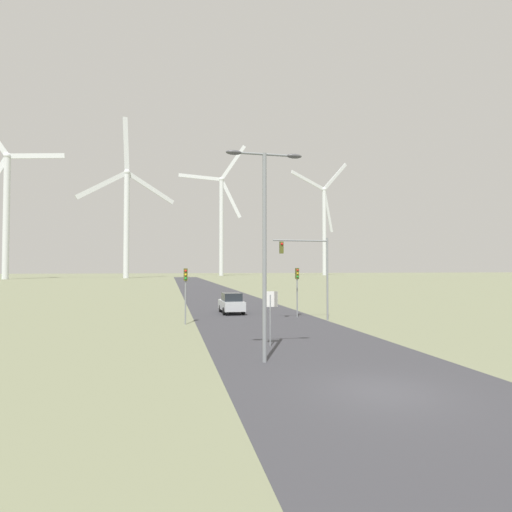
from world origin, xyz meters
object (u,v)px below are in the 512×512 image
Objects in this scene: traffic_light_mast_overhead at (309,262)px; wind_turbine_far_left at (7,203)px; wind_turbine_left at (127,211)px; wind_turbine_right at (324,221)px; traffic_light_post_near_right at (297,281)px; streetlamp at (264,228)px; traffic_light_post_near_left at (186,283)px; stop_sign_near at (270,308)px; wind_turbine_center at (221,216)px; car_approaching at (231,303)px.

traffic_light_mast_overhead is 148.23m from wind_turbine_far_left.
wind_turbine_far_left is 0.95× the size of wind_turbine_left.
traffic_light_post_near_right is at bearing -112.66° from wind_turbine_right.
wind_turbine_left is (-20.90, 148.98, 21.04)m from streetlamp.
wind_turbine_left is at bearing 97.51° from traffic_light_post_near_left.
traffic_light_post_near_left is at bearing -82.49° from wind_turbine_left.
stop_sign_near is 10.76m from traffic_light_mast_overhead.
stop_sign_near is 12.46m from traffic_light_post_near_right.
wind_turbine_center is at bearing 83.30° from streetlamp.
streetlamp reaches higher than stop_sign_near.
streetlamp is 3.21× the size of stop_sign_near.
wind_turbine_center is at bearing 81.93° from traffic_light_post_near_left.
traffic_light_mast_overhead is 0.09× the size of wind_turbine_center.
wind_turbine_far_left reaches higher than streetlamp.
wind_turbine_left is (-27.39, 136.70, 22.32)m from traffic_light_mast_overhead.
wind_turbine_center is at bearing 43.93° from wind_turbine_left.
car_approaching is at bearing -96.95° from wind_turbine_center.
traffic_light_post_near_right is at bearing 66.78° from streetlamp.
wind_turbine_right reaches higher than stop_sign_near.
car_approaching is at bearing 85.64° from streetlamp.
traffic_light_post_near_left is at bearing 103.12° from streetlamp.
car_approaching is 0.06× the size of wind_turbine_right.
stop_sign_near is at bearing -91.22° from car_approaching.
car_approaching is at bearing -114.48° from wind_turbine_right.
car_approaching is 175.97m from wind_turbine_center.
traffic_light_post_near_left is at bearing 179.44° from traffic_light_mast_overhead.
wind_turbine_center is at bearing 84.91° from traffic_light_mast_overhead.
traffic_light_post_near_left is (-2.88, 12.37, -2.86)m from streetlamp.
wind_turbine_left is at bearing 9.84° from wind_turbine_far_left.
wind_turbine_left reaches higher than streetlamp.
streetlamp is 156.23m from wind_turbine_far_left.
car_approaching is 0.06× the size of wind_turbine_center.
wind_turbine_center is 1.07× the size of wind_turbine_right.
traffic_light_mast_overhead is at bearing -51.38° from car_approaching.
traffic_light_post_near_right is at bearing -39.66° from car_approaching.
wind_turbine_right is at bearing 65.52° from car_approaching.
traffic_light_post_near_left is at bearing -166.25° from traffic_light_post_near_right.
car_approaching is 191.99m from wind_turbine_right.
traffic_light_post_near_right is (6.27, 14.61, -2.84)m from streetlamp.
car_approaching is at bearing 128.62° from traffic_light_mast_overhead.
stop_sign_near is 149.40m from wind_turbine_left.
wind_turbine_right reaches higher than wind_turbine_far_left.
streetlamp is at bearing -76.88° from traffic_light_post_near_left.
streetlamp is 0.14× the size of wind_turbine_left.
wind_turbine_far_left reaches higher than traffic_light_post_near_left.
car_approaching is (-4.84, 4.02, -2.05)m from traffic_light_post_near_right.
streetlamp reaches higher than car_approaching.
car_approaching is at bearing 88.78° from stop_sign_near.
traffic_light_mast_overhead is 0.10× the size of wind_turbine_left.
traffic_light_post_near_right is (5.17, 11.29, 0.98)m from stop_sign_near.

